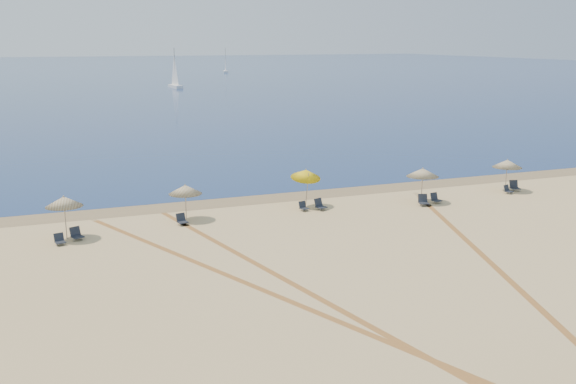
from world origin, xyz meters
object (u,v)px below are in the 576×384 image
at_px(chair_7, 435,198).
at_px(chair_9, 514,186).
at_px(umbrella_1, 64,202).
at_px(umbrella_5, 507,164).
at_px(chair_2, 76,234).
at_px(umbrella_3, 306,174).
at_px(chair_8, 508,190).
at_px(chair_6, 423,201).
at_px(sailboat_1, 175,76).
at_px(umbrella_2, 185,189).
at_px(chair_4, 303,207).
at_px(chair_3, 182,220).
at_px(chair_5, 320,205).
at_px(chair_1, 60,240).
at_px(umbrella_4, 423,172).
at_px(sailboat_0, 225,65).

relative_size(chair_7, chair_9, 0.89).
bearing_deg(umbrella_1, umbrella_5, 2.02).
relative_size(chair_2, chair_7, 1.14).
xyz_separation_m(umbrella_3, chair_8, (14.91, -1.58, -1.93)).
height_order(chair_6, sailboat_1, sailboat_1).
distance_m(umbrella_2, chair_4, 7.68).
height_order(umbrella_3, chair_4, umbrella_3).
bearing_deg(umbrella_2, chair_9, -1.44).
relative_size(chair_3, chair_7, 1.00).
xyz_separation_m(chair_7, sailboat_1, (4.40, 111.98, 2.39)).
bearing_deg(umbrella_1, chair_2, -35.97).
height_order(umbrella_2, chair_8, umbrella_2).
xyz_separation_m(chair_3, sailboat_1, (21.42, 111.23, 2.39)).
bearing_deg(sailboat_1, umbrella_3, -104.89).
bearing_deg(chair_2, chair_3, -13.43).
distance_m(umbrella_5, chair_5, 14.83).
distance_m(umbrella_5, chair_1, 30.79).
bearing_deg(sailboat_1, chair_7, -100.42).
bearing_deg(umbrella_4, umbrella_1, -179.26).
bearing_deg(umbrella_2, sailboat_1, 79.24).
bearing_deg(chair_2, chair_4, -16.36).
height_order(chair_6, chair_8, chair_6).
height_order(umbrella_4, chair_4, umbrella_4).
bearing_deg(chair_4, umbrella_5, -11.46).
distance_m(chair_4, sailboat_0, 179.82).
height_order(chair_8, chair_9, chair_9).
xyz_separation_m(umbrella_2, chair_2, (-6.47, -1.85, -1.59)).
bearing_deg(umbrella_5, umbrella_4, -174.15).
bearing_deg(chair_2, chair_1, -167.39).
bearing_deg(umbrella_3, chair_1, -169.41).
relative_size(umbrella_3, chair_6, 3.11).
height_order(umbrella_4, umbrella_5, umbrella_4).
bearing_deg(umbrella_2, umbrella_4, -4.32).
relative_size(umbrella_1, chair_7, 3.30).
distance_m(umbrella_5, sailboat_1, 110.74).
bearing_deg(chair_9, chair_1, -163.43).
distance_m(chair_1, chair_8, 30.31).
relative_size(chair_9, sailboat_0, 0.11).
xyz_separation_m(umbrella_1, chair_7, (23.53, -0.21, -1.82)).
xyz_separation_m(umbrella_2, umbrella_3, (8.01, 0.41, 0.30)).
xyz_separation_m(umbrella_5, chair_2, (-29.78, -1.43, -1.69)).
xyz_separation_m(umbrella_4, chair_5, (-7.21, 0.56, -1.72)).
distance_m(umbrella_5, chair_8, 1.93).
bearing_deg(chair_9, chair_4, -167.32).
distance_m(umbrella_1, chair_9, 30.99).
relative_size(umbrella_3, chair_5, 3.10).
distance_m(umbrella_1, chair_8, 29.95).
distance_m(umbrella_4, chair_7, 1.97).
height_order(umbrella_5, chair_6, umbrella_5).
distance_m(umbrella_2, chair_9, 24.01).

